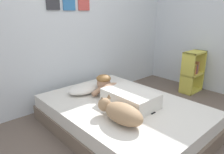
{
  "coord_description": "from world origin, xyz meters",
  "views": [
    {
      "loc": [
        -1.69,
        -1.16,
        1.44
      ],
      "look_at": [
        0.09,
        0.81,
        0.59
      ],
      "focal_mm": 33.34,
      "sensor_mm": 36.0,
      "label": 1
    }
  ],
  "objects_px": {
    "pillow": "(85,89)",
    "person_lying": "(122,94)",
    "bed": "(122,116)",
    "cell_phone": "(149,111)",
    "coffee_cup": "(102,88)",
    "dog": "(121,112)",
    "bookshelf": "(192,71)"
  },
  "relations": [
    {
      "from": "person_lying",
      "to": "bookshelf",
      "type": "height_order",
      "value": "bookshelf"
    },
    {
      "from": "bed",
      "to": "person_lying",
      "type": "height_order",
      "value": "person_lying"
    },
    {
      "from": "dog",
      "to": "cell_phone",
      "type": "bearing_deg",
      "value": -8.33
    },
    {
      "from": "pillow",
      "to": "dog",
      "type": "xyz_separation_m",
      "value": [
        -0.2,
        -0.91,
        0.05
      ]
    },
    {
      "from": "cell_phone",
      "to": "bed",
      "type": "bearing_deg",
      "value": 100.63
    },
    {
      "from": "bookshelf",
      "to": "pillow",
      "type": "bearing_deg",
      "value": 163.98
    },
    {
      "from": "dog",
      "to": "coffee_cup",
      "type": "height_order",
      "value": "dog"
    },
    {
      "from": "bed",
      "to": "coffee_cup",
      "type": "distance_m",
      "value": 0.56
    },
    {
      "from": "cell_phone",
      "to": "pillow",
      "type": "bearing_deg",
      "value": 101.25
    },
    {
      "from": "coffee_cup",
      "to": "cell_phone",
      "type": "height_order",
      "value": "coffee_cup"
    },
    {
      "from": "pillow",
      "to": "dog",
      "type": "distance_m",
      "value": 0.93
    },
    {
      "from": "pillow",
      "to": "cell_phone",
      "type": "xyz_separation_m",
      "value": [
        0.19,
        -0.97,
        -0.05
      ]
    },
    {
      "from": "dog",
      "to": "person_lying",
      "type": "bearing_deg",
      "value": 43.6
    },
    {
      "from": "bed",
      "to": "cell_phone",
      "type": "distance_m",
      "value": 0.4
    },
    {
      "from": "pillow",
      "to": "coffee_cup",
      "type": "relative_size",
      "value": 4.16
    },
    {
      "from": "pillow",
      "to": "person_lying",
      "type": "height_order",
      "value": "person_lying"
    },
    {
      "from": "dog",
      "to": "pillow",
      "type": "bearing_deg",
      "value": 77.66
    },
    {
      "from": "bed",
      "to": "person_lying",
      "type": "bearing_deg",
      "value": 50.66
    },
    {
      "from": "person_lying",
      "to": "coffee_cup",
      "type": "bearing_deg",
      "value": 83.93
    },
    {
      "from": "bed",
      "to": "pillow",
      "type": "xyz_separation_m",
      "value": [
        -0.13,
        0.61,
        0.23
      ]
    },
    {
      "from": "pillow",
      "to": "person_lying",
      "type": "relative_size",
      "value": 0.57
    },
    {
      "from": "bed",
      "to": "dog",
      "type": "relative_size",
      "value": 3.55
    },
    {
      "from": "person_lying",
      "to": "bed",
      "type": "bearing_deg",
      "value": -129.34
    },
    {
      "from": "bed",
      "to": "coffee_cup",
      "type": "height_order",
      "value": "coffee_cup"
    },
    {
      "from": "bookshelf",
      "to": "cell_phone",
      "type": "bearing_deg",
      "value": -167.12
    },
    {
      "from": "pillow",
      "to": "bed",
      "type": "bearing_deg",
      "value": -78.39
    },
    {
      "from": "bed",
      "to": "coffee_cup",
      "type": "relative_size",
      "value": 16.32
    },
    {
      "from": "person_lying",
      "to": "cell_phone",
      "type": "distance_m",
      "value": 0.42
    },
    {
      "from": "bed",
      "to": "coffee_cup",
      "type": "bearing_deg",
      "value": 80.37
    },
    {
      "from": "coffee_cup",
      "to": "cell_phone",
      "type": "xyz_separation_m",
      "value": [
        -0.02,
        -0.87,
        -0.03
      ]
    },
    {
      "from": "dog",
      "to": "bed",
      "type": "bearing_deg",
      "value": 42.67
    },
    {
      "from": "pillow",
      "to": "person_lying",
      "type": "xyz_separation_m",
      "value": [
        0.16,
        -0.57,
        0.05
      ]
    }
  ]
}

